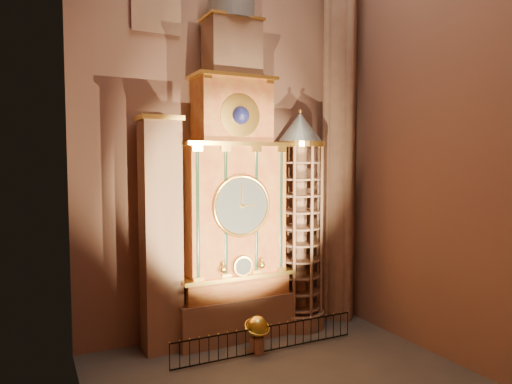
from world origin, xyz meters
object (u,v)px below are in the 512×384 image
stair_turret (299,222)px  iron_railing (267,339)px  astronomical_clock (233,196)px  portrait_tower (161,234)px  celestial_globe (257,331)px

stair_turret → iron_railing: (-2.96, -2.12, -4.66)m
astronomical_clock → iron_railing: size_ratio=1.95×
portrait_tower → stair_turret: 6.91m
astronomical_clock → iron_railing: 6.54m
stair_turret → astronomical_clock: bearing=175.7°
portrait_tower → iron_railing: 6.47m
portrait_tower → celestial_globe: (3.56, -2.22, -4.17)m
astronomical_clock → celestial_globe: size_ratio=10.26×
stair_turret → celestial_globe: stair_turret is taller
portrait_tower → celestial_globe: 5.92m
stair_turret → iron_railing: stair_turret is taller
portrait_tower → iron_railing: bearing=-31.4°
stair_turret → iron_railing: bearing=-144.3°
stair_turret → portrait_tower: bearing=177.7°
stair_turret → celestial_globe: bearing=-149.8°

